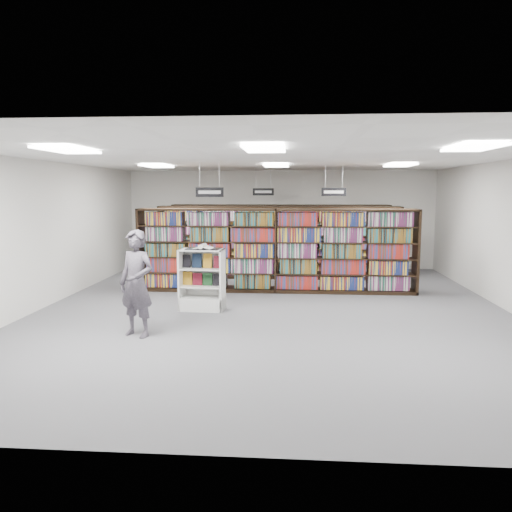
# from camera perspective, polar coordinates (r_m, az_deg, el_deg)

# --- Properties ---
(floor) EXTENTS (12.00, 12.00, 0.00)m
(floor) POSITION_cam_1_polar(r_m,az_deg,el_deg) (10.79, 1.87, -6.17)
(floor) COLOR #535358
(floor) RESTS_ON ground
(ceiling) EXTENTS (10.00, 12.00, 0.10)m
(ceiling) POSITION_cam_1_polar(r_m,az_deg,el_deg) (10.51, 1.94, 11.05)
(ceiling) COLOR white
(ceiling) RESTS_ON wall_back
(wall_back) EXTENTS (10.00, 0.10, 3.20)m
(wall_back) POSITION_cam_1_polar(r_m,az_deg,el_deg) (16.51, 2.78, 4.18)
(wall_back) COLOR silver
(wall_back) RESTS_ON ground
(wall_front) EXTENTS (10.00, 0.10, 3.20)m
(wall_front) POSITION_cam_1_polar(r_m,az_deg,el_deg) (4.60, -1.24, -4.37)
(wall_front) COLOR silver
(wall_front) RESTS_ON ground
(wall_left) EXTENTS (0.10, 12.00, 3.20)m
(wall_left) POSITION_cam_1_polar(r_m,az_deg,el_deg) (11.84, -23.07, 2.30)
(wall_left) COLOR silver
(wall_left) RESTS_ON ground
(bookshelf_row_near) EXTENTS (7.00, 0.60, 2.10)m
(bookshelf_row_near) POSITION_cam_1_polar(r_m,az_deg,el_deg) (12.57, 2.28, 0.64)
(bookshelf_row_near) COLOR black
(bookshelf_row_near) RESTS_ON floor
(bookshelf_row_mid) EXTENTS (7.00, 0.60, 2.10)m
(bookshelf_row_mid) POSITION_cam_1_polar(r_m,az_deg,el_deg) (14.56, 2.56, 1.58)
(bookshelf_row_mid) COLOR black
(bookshelf_row_mid) RESTS_ON floor
(bookshelf_row_far) EXTENTS (7.00, 0.60, 2.10)m
(bookshelf_row_far) POSITION_cam_1_polar(r_m,az_deg,el_deg) (16.25, 2.74, 2.19)
(bookshelf_row_far) COLOR black
(bookshelf_row_far) RESTS_ON floor
(aisle_sign_left) EXTENTS (0.65, 0.02, 0.80)m
(aisle_sign_left) POSITION_cam_1_polar(r_m,az_deg,el_deg) (11.64, -5.33, 7.38)
(aisle_sign_left) COLOR #B2B2B7
(aisle_sign_left) RESTS_ON ceiling
(aisle_sign_right) EXTENTS (0.65, 0.02, 0.80)m
(aisle_sign_right) POSITION_cam_1_polar(r_m,az_deg,el_deg) (13.52, 8.88, 7.33)
(aisle_sign_right) COLOR #B2B2B7
(aisle_sign_right) RESTS_ON ceiling
(aisle_sign_center) EXTENTS (0.65, 0.02, 0.80)m
(aisle_sign_center) POSITION_cam_1_polar(r_m,az_deg,el_deg) (15.51, 0.84, 7.42)
(aisle_sign_center) COLOR #B2B2B7
(aisle_sign_center) RESTS_ON ceiling
(troffer_front_left) EXTENTS (0.60, 1.20, 0.04)m
(troffer_front_left) POSITION_cam_1_polar(r_m,az_deg,el_deg) (8.25, -20.74, 11.28)
(troffer_front_left) COLOR white
(troffer_front_left) RESTS_ON ceiling
(troffer_front_center) EXTENTS (0.60, 1.20, 0.04)m
(troffer_front_center) POSITION_cam_1_polar(r_m,az_deg,el_deg) (7.52, 0.98, 12.18)
(troffer_front_center) COLOR white
(troffer_front_center) RESTS_ON ceiling
(troffer_front_right) EXTENTS (0.60, 1.20, 0.04)m
(troffer_front_right) POSITION_cam_1_polar(r_m,az_deg,el_deg) (7.93, 23.63, 11.32)
(troffer_front_right) COLOR white
(troffer_front_right) RESTS_ON ceiling
(troffer_back_left) EXTENTS (0.60, 1.20, 0.04)m
(troffer_back_left) POSITION_cam_1_polar(r_m,az_deg,el_deg) (12.96, -11.27, 10.06)
(troffer_back_left) COLOR white
(troffer_back_left) RESTS_ON ceiling
(troffer_back_center) EXTENTS (0.60, 1.20, 0.04)m
(troffer_back_center) POSITION_cam_1_polar(r_m,az_deg,el_deg) (12.50, 2.33, 10.29)
(troffer_back_center) COLOR white
(troffer_back_center) RESTS_ON ceiling
(troffer_back_right) EXTENTS (0.60, 1.20, 0.04)m
(troffer_back_right) POSITION_cam_1_polar(r_m,az_deg,el_deg) (12.75, 16.13, 9.95)
(troffer_back_right) COLOR white
(troffer_back_right) RESTS_ON ceiling
(endcap_display) EXTENTS (0.97, 0.53, 1.32)m
(endcap_display) POSITION_cam_1_polar(r_m,az_deg,el_deg) (10.78, -6.14, -3.76)
(endcap_display) COLOR white
(endcap_display) RESTS_ON floor
(open_book) EXTENTS (0.74, 0.47, 0.13)m
(open_book) POSITION_cam_1_polar(r_m,az_deg,el_deg) (10.60, -6.07, 0.95)
(open_book) COLOR black
(open_book) RESTS_ON endcap_display
(shopper) EXTENTS (0.80, 0.67, 1.88)m
(shopper) POSITION_cam_1_polar(r_m,az_deg,el_deg) (8.95, -13.49, -3.07)
(shopper) COLOR #514B56
(shopper) RESTS_ON floor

